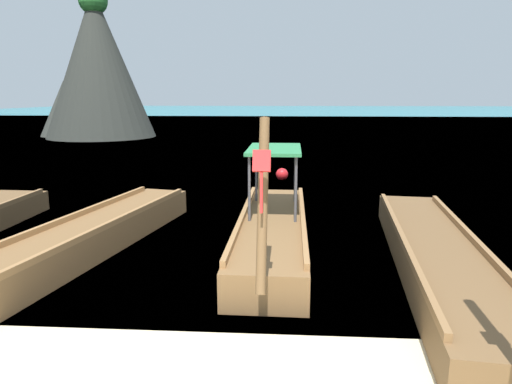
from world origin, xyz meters
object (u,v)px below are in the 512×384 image
mooring_buoy_near (282,174)px  longtail_boat_violet_ribbon (89,237)px  longtail_boat_green_ribbon (437,257)px  longtail_boat_red_ribbon (272,230)px  karst_rock (95,68)px

mooring_buoy_near → longtail_boat_violet_ribbon: bearing=-115.4°
longtail_boat_green_ribbon → mooring_buoy_near: bearing=107.7°
longtail_boat_red_ribbon → karst_rock: (-12.52, 22.31, 4.23)m
longtail_boat_green_ribbon → karst_rock: karst_rock is taller
longtail_boat_violet_ribbon → longtail_boat_green_ribbon: (5.95, -0.65, -0.01)m
karst_rock → longtail_boat_violet_ribbon: bearing=-67.9°
longtail_boat_violet_ribbon → karst_rock: 24.88m
longtail_boat_red_ribbon → longtail_boat_green_ribbon: bearing=-21.7°
longtail_boat_red_ribbon → mooring_buoy_near: (0.14, 6.83, -0.13)m
karst_rock → longtail_boat_green_ribbon: bearing=-57.0°
longtail_boat_green_ribbon → karst_rock: size_ratio=0.76×
longtail_boat_green_ribbon → karst_rock: (-15.16, 23.36, 4.30)m
karst_rock → mooring_buoy_near: (12.65, -15.48, -4.37)m
longtail_boat_violet_ribbon → longtail_boat_red_ribbon: bearing=6.9°
longtail_boat_violet_ribbon → mooring_buoy_near: bearing=64.6°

